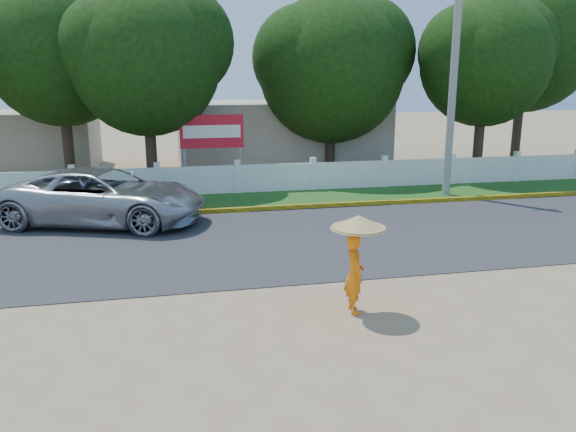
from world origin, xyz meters
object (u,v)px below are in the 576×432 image
Objects in this scene: utility_pole at (453,81)px; billboard at (212,136)px; vehicle at (103,197)px; monk_with_parasol at (356,250)px.

utility_pole is 2.87× the size of billboard.
monk_with_parasol reaches higher than vehicle.
vehicle is at bearing -127.10° from billboard.
utility_pole is 12.35m from monk_with_parasol.
utility_pole reaches higher than billboard.
vehicle is at bearing 123.70° from monk_with_parasol.
utility_pole is 9.33m from billboard.
vehicle is 2.07× the size of billboard.
utility_pole is at bearing 54.44° from monk_with_parasol.
billboard is (-8.55, 3.11, -2.09)m from utility_pole.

